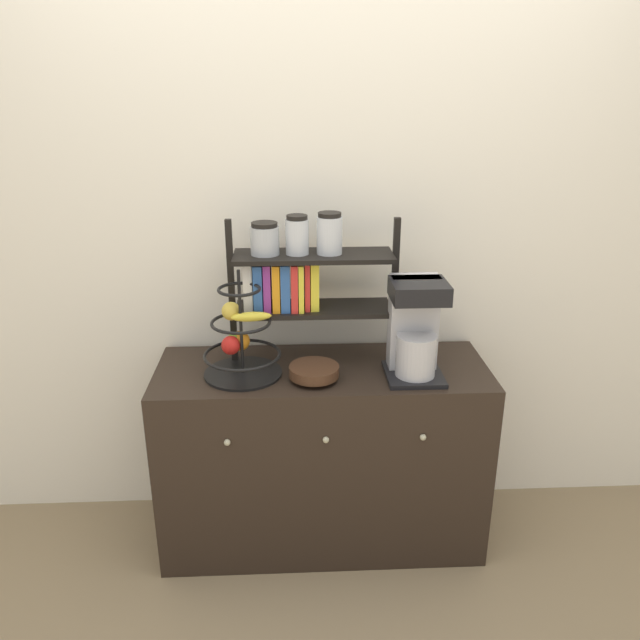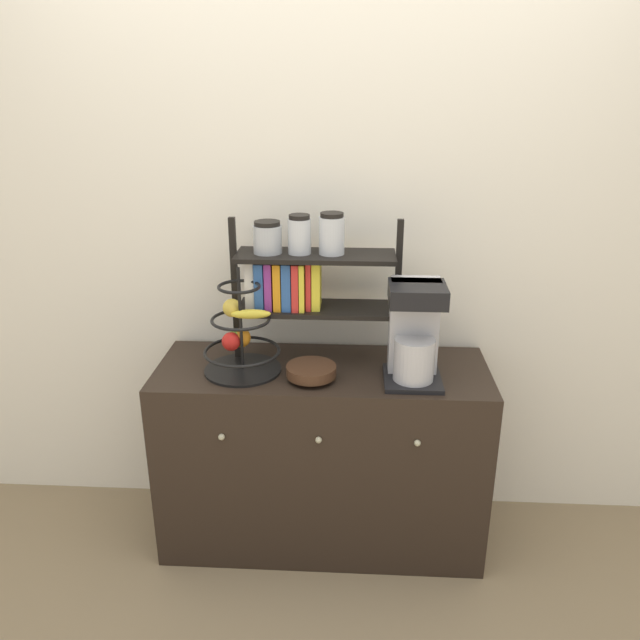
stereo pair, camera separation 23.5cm
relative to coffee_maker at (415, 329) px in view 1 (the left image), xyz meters
The scene contains 7 objects.
ground_plane 1.04m from the coffee_maker, 153.73° to the right, with size 12.00×12.00×0.00m, color #847051.
wall_back 0.59m from the coffee_maker, 133.80° to the left, with size 7.00×0.05×2.60m, color silver.
sideboard 0.68m from the coffee_maker, 168.22° to the left, with size 1.30×0.50×0.78m.
coffee_maker is the anchor object (origin of this frame).
fruit_stand 0.66m from the coffee_maker, behind, with size 0.30×0.30×0.41m.
wooden_bowl 0.41m from the coffee_maker, behind, with size 0.19×0.19×0.06m.
shelf_hutch 0.50m from the coffee_maker, 161.24° to the left, with size 0.65×0.20×0.59m.
Camera 1 is at (-0.12, -1.96, 1.82)m, focal length 35.00 mm.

